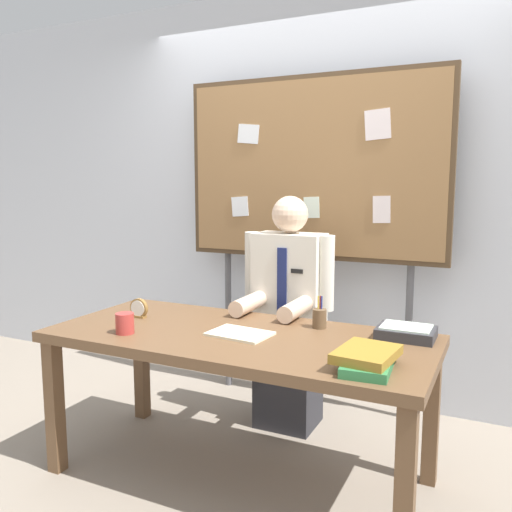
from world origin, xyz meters
TOP-DOWN VIEW (x-y plane):
  - ground_plane at (0.00, 0.00)m, footprint 12.00×12.00m
  - back_wall at (0.00, 1.21)m, footprint 6.40×0.08m
  - desk at (0.00, 0.00)m, footprint 1.83×0.82m
  - person at (0.00, 0.63)m, footprint 0.55×0.56m
  - bulletin_board at (0.00, 1.00)m, footprint 1.70×0.09m
  - book_stack at (0.67, -0.21)m, footprint 0.24×0.31m
  - open_notebook at (0.02, -0.02)m, footprint 0.30×0.22m
  - desk_clock at (-0.62, 0.04)m, footprint 0.10×0.04m
  - coffee_mug at (-0.49, -0.23)m, footprint 0.09×0.09m
  - pen_holder at (0.32, 0.26)m, footprint 0.07×0.07m
  - paper_tray at (0.74, 0.27)m, footprint 0.26×0.20m

SIDE VIEW (x-z plane):
  - ground_plane at x=0.00m, z-range 0.00..0.00m
  - person at x=0.00m, z-range -0.05..1.32m
  - desk at x=0.00m, z-range 0.29..1.02m
  - open_notebook at x=0.02m, z-range 0.73..0.74m
  - paper_tray at x=0.74m, z-range 0.73..0.79m
  - book_stack at x=0.67m, z-range 0.73..0.81m
  - desk_clock at x=-0.62m, z-range 0.73..0.83m
  - pen_holder at x=0.32m, z-range 0.70..0.86m
  - coffee_mug at x=-0.49m, z-range 0.73..0.83m
  - back_wall at x=0.00m, z-range 0.00..2.70m
  - bulletin_board at x=0.00m, z-range 0.46..2.56m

